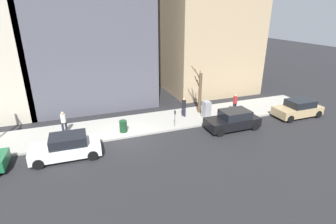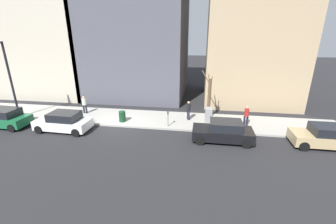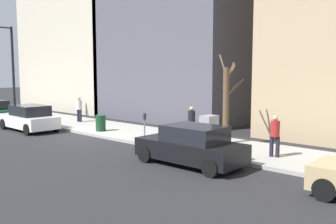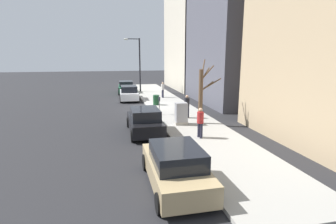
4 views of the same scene
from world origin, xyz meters
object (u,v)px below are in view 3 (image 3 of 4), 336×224
at_px(parking_meter, 145,124).
at_px(pedestrian_near_meter, 275,133).
at_px(pedestrian_far_corner, 79,108).
at_px(parked_car_black, 191,146).
at_px(streetlamp, 9,64).
at_px(bare_tree, 226,102).
at_px(pedestrian_midblock, 191,121).
at_px(parked_car_white, 29,118).
at_px(trash_bin, 101,123).
at_px(utility_box, 209,132).

xyz_separation_m(parking_meter, pedestrian_near_meter, (1.10, -6.22, 0.11)).
height_order(parking_meter, pedestrian_far_corner, pedestrian_far_corner).
height_order(parked_car_black, parking_meter, parked_car_black).
xyz_separation_m(streetlamp, bare_tree, (2.37, -16.79, -1.93)).
bearing_deg(pedestrian_near_meter, pedestrian_midblock, -20.21).
distance_m(streetlamp, pedestrian_far_corner, 6.50).
relative_size(pedestrian_midblock, pedestrian_far_corner, 1.00).
bearing_deg(parked_car_white, trash_bin, -59.97).
relative_size(utility_box, streetlamp, 0.22).
relative_size(utility_box, pedestrian_near_meter, 0.86).
distance_m(bare_tree, pedestrian_near_meter, 3.35).
height_order(parked_car_white, bare_tree, bare_tree).
distance_m(parking_meter, pedestrian_midblock, 2.31).
bearing_deg(parking_meter, parked_car_white, 102.16).
bearing_deg(parked_car_white, pedestrian_far_corner, 3.80).
relative_size(parked_car_white, bare_tree, 1.02).
height_order(parked_car_black, pedestrian_midblock, pedestrian_midblock).
bearing_deg(streetlamp, utility_box, -86.53).
height_order(streetlamp, pedestrian_far_corner, streetlamp).
bearing_deg(parked_car_black, parked_car_white, 90.08).
height_order(parked_car_black, pedestrian_far_corner, pedestrian_far_corner).
bearing_deg(parking_meter, trash_bin, 83.58).
relative_size(streetlamp, pedestrian_near_meter, 3.92).
height_order(streetlamp, pedestrian_near_meter, streetlamp).
xyz_separation_m(parked_car_white, pedestrian_far_corner, (3.62, 0.14, 0.35)).
height_order(utility_box, streetlamp, streetlamp).
height_order(utility_box, bare_tree, bare_tree).
relative_size(trash_bin, pedestrian_midblock, 0.54).
bearing_deg(utility_box, bare_tree, -0.09).
bearing_deg(pedestrian_far_corner, utility_box, 170.86).
distance_m(utility_box, pedestrian_far_corner, 11.41).
distance_m(parked_car_white, parking_meter, 8.19).
height_order(pedestrian_near_meter, pedestrian_far_corner, same).
relative_size(bare_tree, trash_bin, 4.65).
bearing_deg(pedestrian_far_corner, bare_tree, 177.66).
bearing_deg(parking_meter, pedestrian_far_corner, 76.93).
relative_size(parked_car_black, pedestrian_midblock, 2.53).
distance_m(bare_tree, trash_bin, 7.57).
xyz_separation_m(parking_meter, trash_bin, (0.45, 4.00, -0.38)).
relative_size(parked_car_black, utility_box, 2.94).
bearing_deg(streetlamp, parking_meter, -89.29).
distance_m(trash_bin, pedestrian_midblock, 5.69).
xyz_separation_m(parked_car_black, streetlamp, (1.50, 17.79, 3.28)).
height_order(pedestrian_near_meter, pedestrian_midblock, same).
relative_size(parked_car_black, bare_tree, 1.01).
bearing_deg(pedestrian_midblock, pedestrian_near_meter, -120.34).
height_order(parked_car_white, streetlamp, streetlamp).
bearing_deg(parked_car_black, pedestrian_midblock, 38.18).
height_order(parked_car_white, trash_bin, parked_car_white).
bearing_deg(streetlamp, bare_tree, -81.97).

